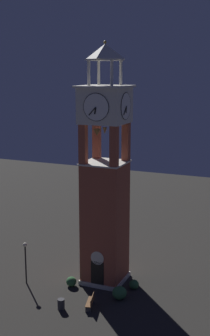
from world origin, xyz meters
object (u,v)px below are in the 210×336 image
object	(u,v)px
clock_tower	(105,188)
lamp_post	(25,255)
trash_bin	(61,304)
park_bench	(91,302)

from	to	relation	value
clock_tower	lamp_post	size ratio (longest dim) A/B	5.48
lamp_post	trash_bin	distance (m)	5.65
clock_tower	park_bench	xyz separation A→B (m)	(0.78, -4.53, -7.41)
lamp_post	trash_bin	xyz separation A→B (m)	(4.59, -2.58, -2.05)
trash_bin	clock_tower	bearing A→B (deg)	78.80
clock_tower	trash_bin	xyz separation A→B (m)	(-1.10, -5.58, -7.49)
park_bench	lamp_post	xyz separation A→B (m)	(-6.48, 1.53, 1.97)
trash_bin	park_bench	bearing A→B (deg)	29.01
clock_tower	trash_bin	distance (m)	9.40
clock_tower	lamp_post	bearing A→B (deg)	-152.22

